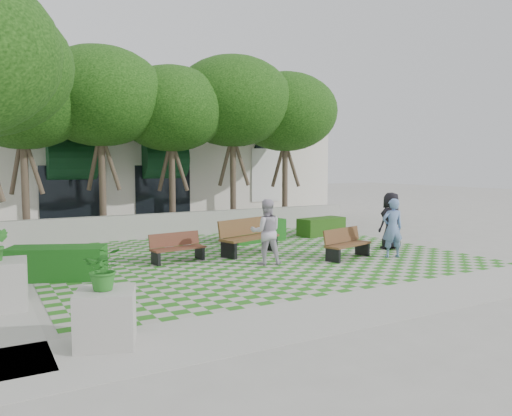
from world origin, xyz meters
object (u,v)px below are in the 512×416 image
hedge_east (321,227)px  planter_back (0,282)px  bench_east (346,244)px  person_white (266,232)px  bench_west (177,248)px  planter_front (106,305)px  hedge_midright (255,231)px  hedge_west (57,263)px  person_dark (391,221)px  person_blue (392,228)px  bench_mid (248,237)px

hedge_east → planter_back: 12.38m
bench_east → person_white: (-2.48, 0.43, 0.48)m
bench_east → bench_west: (-4.49, 1.96, -0.03)m
bench_west → hedge_east: bench_west is taller
planter_front → person_white: bearing=37.9°
planter_front → hedge_midright: bearing=48.0°
hedge_west → person_white: 5.40m
person_dark → person_white: 4.80m
bench_east → hedge_midright: bench_east is taller
planter_front → person_blue: size_ratio=0.87×
hedge_west → planter_back: size_ratio=1.44×
bench_mid → person_white: 1.69m
hedge_west → person_white: bearing=-10.1°
person_white → bench_mid: bearing=-79.4°
planter_back → person_dark: (11.39, 1.34, 0.41)m
bench_west → planter_front: bearing=-127.5°
bench_west → planter_front: (-3.26, -5.64, 0.22)m
hedge_east → planter_front: planter_front is taller
bench_west → person_blue: 6.31m
person_white → person_blue: bearing=-172.7°
planter_front → planter_back: bearing=114.2°
planter_front → bench_west: bearing=59.9°
person_blue → person_dark: person_dark is taller
person_blue → person_white: bearing=4.6°
bench_mid → person_dark: person_dark is taller
bench_mid → hedge_midright: bench_mid is taller
hedge_west → person_white: (5.29, -0.94, 0.51)m
bench_east → planter_back: (-9.06, -0.76, 0.09)m
hedge_midright → person_blue: (2.00, -4.68, 0.49)m
planter_back → person_white: person_white is taller
hedge_east → planter_front: (-10.03, -7.90, 0.28)m
bench_mid → planter_front: 8.00m
bench_mid → person_white: person_white is taller
hedge_west → planter_front: planter_front is taller
person_dark → person_white: (-4.80, -0.15, -0.02)m
person_blue → person_dark: bearing=-114.0°
hedge_east → planter_front: 12.77m
bench_east → hedge_midright: bearing=84.3°
planter_back → bench_east: bearing=4.8°
hedge_east → hedge_west: bearing=-164.2°
planter_front → bench_east: bearing=25.4°
hedge_east → person_white: person_white is taller
hedge_midright → hedge_east: bearing=1.4°
bench_mid → hedge_midright: size_ratio=0.99×
bench_east → person_dark: size_ratio=0.95×
person_blue → hedge_east: bearing=-82.8°
bench_east → person_white: size_ratio=0.98×
person_blue → hedge_west: bearing=7.1°
hedge_east → person_dark: bearing=-89.2°
bench_west → planter_back: planter_back is taller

